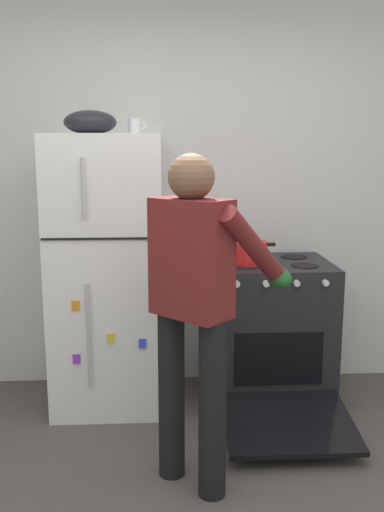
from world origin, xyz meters
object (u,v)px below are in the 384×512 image
Objects in this scene: stove_range at (269,332)px; red_pot at (247,252)px; mixing_bowl at (90,122)px; refrigerator at (108,273)px; person_cook at (197,293)px; coffee_mug at (135,127)px.

red_pot is at bearing -168.64° from stove_range.
mixing_bowl reaches higher than stove_range.
refrigerator is 0.92m from mixing_bowl.
mixing_bowl reaches higher than person_cook.
mixing_bowl is (-0.26, -0.05, 0.02)m from coffee_mug.
person_cook is 5.10× the size of mixing_bowl.
mixing_bowl reaches higher than refrigerator.
stove_range is at bearing -0.98° from refrigerator.
coffee_mug is (-0.85, 0.07, 1.30)m from stove_range.
red_pot is at bearing -3.02° from mixing_bowl.
refrigerator is at bearing -0.22° from mixing_bowl.
refrigerator is at bearing 176.73° from red_pot.
person_cook is 1.37m from mixing_bowl.
person_cook is at bearing -119.82° from stove_range.
coffee_mug is at bearing 175.42° from stove_range.
refrigerator is at bearing 179.02° from stove_range.
red_pot is (-0.16, -0.03, 0.54)m from stove_range.
mixing_bowl is at bearing -169.22° from coffee_mug.
person_cook is 14.28× the size of coffee_mug.
coffee_mug is at bearing 107.78° from person_cook.
stove_range is 10.88× the size of coffee_mug.
refrigerator is 5.42× the size of mixing_bowl.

